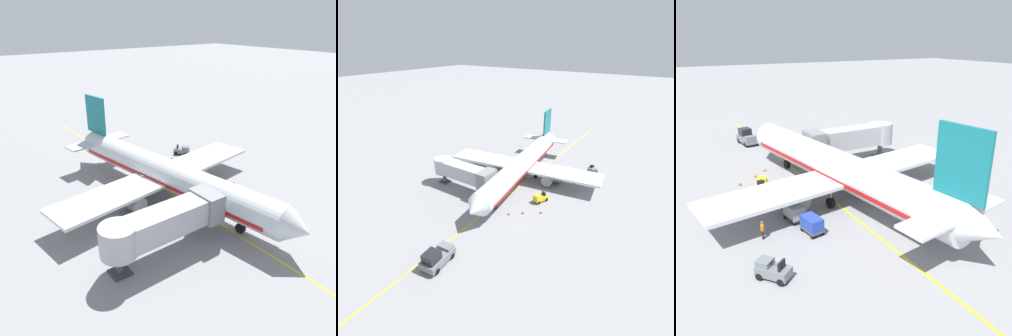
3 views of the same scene
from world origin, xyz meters
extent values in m
plane|color=gray|center=(0.00, 0.00, 0.00)|extent=(400.00, 400.00, 0.00)
cube|color=gold|center=(0.00, 0.00, 0.00)|extent=(0.24, 80.00, 0.01)
cylinder|color=silver|center=(1.03, -1.15, 3.29)|extent=(8.12, 32.20, 3.70)
cube|color=red|center=(1.03, -1.15, 2.82)|extent=(7.80, 29.67, 0.44)
cone|color=silver|center=(-1.37, 15.89, 3.29)|extent=(3.92, 2.88, 3.63)
cone|color=silver|center=(3.45, -18.38, 3.58)|extent=(3.50, 3.21, 3.14)
cube|color=black|center=(-1.12, 14.10, 3.93)|extent=(2.90, 1.48, 0.60)
cube|color=silver|center=(1.17, -2.14, 2.64)|extent=(30.43, 9.33, 0.36)
cylinder|color=gray|center=(-4.39, -2.11, 1.39)|extent=(2.43, 3.45, 2.00)
cylinder|color=gray|center=(6.50, -0.58, 1.39)|extent=(2.43, 3.45, 2.00)
cube|color=#14707A|center=(3.12, -16.00, 7.88)|extent=(0.93, 4.40, 5.50)
cube|color=silver|center=(3.09, -15.80, 3.84)|extent=(10.26, 3.97, 0.24)
cylinder|color=black|center=(-0.53, 9.95, 0.55)|extent=(0.60, 1.15, 1.10)
cylinder|color=gray|center=(-0.53, 9.95, 2.10)|extent=(0.24, 0.24, 2.00)
cylinder|color=black|center=(-0.97, -3.45, 0.55)|extent=(0.60, 1.15, 1.10)
cylinder|color=gray|center=(-0.97, -3.45, 2.10)|extent=(0.24, 0.24, 2.00)
cylinder|color=black|center=(3.58, -2.81, 0.55)|extent=(0.60, 1.15, 1.10)
cylinder|color=gray|center=(3.58, -2.81, 2.10)|extent=(0.24, 0.24, 2.00)
cube|color=#A8AAAF|center=(7.37, 7.85, 3.49)|extent=(11.08, 2.80, 2.60)
cube|color=gray|center=(2.63, 7.85, 3.49)|extent=(2.00, 3.50, 2.99)
cylinder|color=#A8AAAF|center=(12.91, 7.85, 3.49)|extent=(3.36, 3.36, 2.86)
cylinder|color=#4C4C51|center=(12.91, 7.85, 1.09)|extent=(0.70, 0.70, 2.19)
cube|color=#38383A|center=(12.91, 7.85, 0.08)|extent=(1.80, 1.80, 0.16)
cube|color=gold|center=(-5.83, 3.94, 0.63)|extent=(2.02, 2.76, 0.70)
cube|color=gold|center=(-5.58, 4.58, 1.20)|extent=(1.33, 1.35, 0.44)
cube|color=black|center=(-6.08, 3.30, 1.30)|extent=(0.84, 0.45, 0.64)
cylinder|color=black|center=(-5.78, 4.05, 1.28)|extent=(0.17, 0.27, 0.54)
cylinder|color=black|center=(-6.02, 4.95, 0.28)|extent=(0.39, 0.59, 0.56)
cylinder|color=black|center=(-5.01, 4.56, 0.28)|extent=(0.39, 0.59, 0.56)
cylinder|color=black|center=(-6.65, 3.32, 0.28)|extent=(0.39, 0.59, 0.56)
cylinder|color=black|center=(-5.64, 2.93, 0.28)|extent=(0.39, 0.59, 0.56)
cube|color=slate|center=(-9.82, -11.63, 0.63)|extent=(2.51, 2.70, 0.70)
cube|color=slate|center=(-10.25, -11.09, 1.20)|extent=(1.45, 1.46, 0.44)
cube|color=black|center=(-9.38, -12.16, 1.30)|extent=(0.75, 0.65, 0.64)
cylinder|color=black|center=(-9.90, -11.53, 1.28)|extent=(0.23, 0.25, 0.54)
cylinder|color=black|center=(-10.79, -11.29, 0.28)|extent=(0.51, 0.56, 0.56)
cylinder|color=black|center=(-9.95, -10.61, 0.28)|extent=(0.51, 0.56, 0.56)
cylinder|color=black|center=(-9.69, -12.65, 0.28)|extent=(0.51, 0.56, 0.56)
cylinder|color=black|center=(-8.85, -11.97, 0.28)|extent=(0.51, 0.56, 0.56)
cube|color=#4C4C51|center=(-5.24, -4.17, 0.42)|extent=(1.60, 2.36, 0.12)
cube|color=#999EA3|center=(-5.24, -4.17, 1.03)|extent=(1.52, 2.24, 1.10)
cylinder|color=#4C4C51|center=(-5.45, -2.74, 0.41)|extent=(0.17, 0.70, 0.07)
cylinder|color=black|center=(-5.90, -3.44, 0.18)|extent=(0.17, 0.37, 0.36)
cylinder|color=black|center=(-4.81, -3.28, 0.18)|extent=(0.17, 0.37, 0.36)
cylinder|color=black|center=(-5.67, -5.07, 0.18)|extent=(0.17, 0.37, 0.36)
cylinder|color=black|center=(-4.57, -4.91, 0.18)|extent=(0.17, 0.37, 0.36)
cube|color=#4C4C51|center=(-4.76, -7.15, 0.42)|extent=(1.60, 2.36, 0.12)
cube|color=#233D9E|center=(-4.76, -7.15, 1.03)|extent=(1.52, 2.24, 1.10)
cylinder|color=#4C4C51|center=(-4.96, -5.71, 0.41)|extent=(0.17, 0.70, 0.07)
cylinder|color=black|center=(-5.42, -6.41, 0.18)|extent=(0.17, 0.37, 0.36)
cylinder|color=black|center=(-4.33, -6.25, 0.18)|extent=(0.17, 0.37, 0.36)
cylinder|color=black|center=(-5.19, -8.04, 0.18)|extent=(0.17, 0.37, 0.36)
cylinder|color=black|center=(-4.09, -7.88, 0.18)|extent=(0.17, 0.37, 0.36)
cylinder|color=#232328|center=(-8.78, -5.87, 0.42)|extent=(0.15, 0.15, 0.85)
cylinder|color=#232328|center=(-8.86, -6.05, 0.42)|extent=(0.15, 0.15, 0.85)
cube|color=orange|center=(-8.82, -5.96, 1.15)|extent=(0.38, 0.45, 0.60)
cylinder|color=orange|center=(-8.71, -5.74, 1.10)|extent=(0.18, 0.24, 0.57)
cylinder|color=orange|center=(-8.93, -6.19, 1.10)|extent=(0.18, 0.24, 0.57)
sphere|color=#997051|center=(-8.82, -5.96, 1.58)|extent=(0.22, 0.22, 0.22)
cube|color=red|center=(-8.82, -5.96, 1.60)|extent=(0.19, 0.27, 0.10)
cube|color=black|center=(-3.50, 10.23, 0.02)|extent=(0.36, 0.36, 0.04)
cone|color=orange|center=(-3.50, 10.23, 0.32)|extent=(0.30, 0.30, 0.55)
cylinder|color=white|center=(-3.50, 10.23, 0.34)|extent=(0.21, 0.21, 0.06)
cube|color=black|center=(-5.15, 8.74, 0.02)|extent=(0.36, 0.36, 0.04)
cone|color=orange|center=(-5.15, 8.74, 0.32)|extent=(0.30, 0.30, 0.55)
cylinder|color=white|center=(-5.15, 8.74, 0.34)|extent=(0.21, 0.21, 0.06)
cube|color=black|center=(-7.50, 7.04, 0.02)|extent=(0.36, 0.36, 0.04)
cone|color=orange|center=(-7.50, 7.04, 0.32)|extent=(0.30, 0.30, 0.55)
cylinder|color=white|center=(-7.50, 7.04, 0.34)|extent=(0.21, 0.21, 0.06)
camera|label=1|loc=(24.04, 30.00, 21.13)|focal=36.64mm
camera|label=2|loc=(-22.99, 40.16, 25.00)|focal=29.05mm
camera|label=3|loc=(-16.09, -32.96, 16.33)|focal=38.63mm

